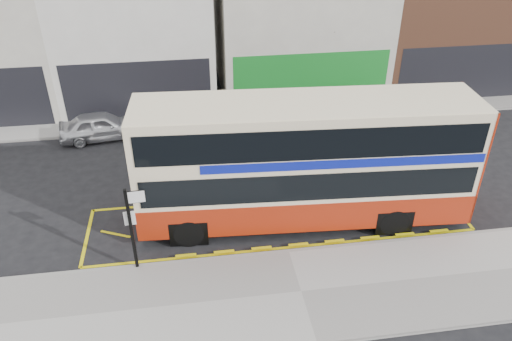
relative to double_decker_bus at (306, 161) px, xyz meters
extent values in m
plane|color=black|center=(-0.94, -1.60, -2.49)|extent=(120.00, 120.00, 0.00)
cube|color=#A3A09A|center=(-0.94, -3.90, -2.41)|extent=(40.00, 4.00, 0.15)
cube|color=gray|center=(-0.94, -1.97, -2.41)|extent=(40.00, 0.15, 0.15)
cube|color=#A3A09A|center=(-0.94, 9.40, -2.41)|extent=(50.00, 3.00, 0.15)
cube|color=white|center=(-6.44, 13.40, 2.01)|extent=(8.00, 8.00, 9.00)
cube|color=black|center=(-6.44, 9.42, -0.89)|extent=(7.36, 0.06, 3.20)
cube|color=black|center=(-6.44, 9.44, -1.09)|extent=(5.60, 0.04, 2.00)
cube|color=beige|center=(2.56, 13.40, 1.76)|extent=(9.00, 8.00, 8.50)
cube|color=#167C25|center=(2.56, 9.42, -0.89)|extent=(8.28, 0.06, 3.20)
cube|color=black|center=(2.56, 9.44, -1.09)|extent=(6.30, 0.04, 2.00)
cube|color=brown|center=(11.56, 13.40, 1.26)|extent=(9.00, 8.00, 7.50)
cube|color=black|center=(11.56, 9.42, -0.89)|extent=(8.28, 0.06, 3.20)
cube|color=black|center=(11.56, 9.44, -1.09)|extent=(6.30, 0.04, 2.00)
cube|color=beige|center=(-0.04, 0.00, 0.06)|extent=(11.95, 3.40, 4.35)
cube|color=#9A210C|center=(-0.04, 0.00, -1.52)|extent=(11.99, 3.45, 1.18)
cube|color=#9A210C|center=(5.83, -0.36, 0.06)|extent=(0.23, 2.72, 4.35)
cube|color=black|center=(-0.04, 0.00, -0.23)|extent=(11.48, 3.43, 1.02)
cube|color=black|center=(-0.04, 0.00, 1.38)|extent=(11.48, 3.43, 1.07)
cube|color=#0E1A9C|center=(1.03, -0.06, 0.62)|extent=(9.59, 3.31, 0.32)
cube|color=black|center=(-5.91, 0.36, -0.50)|extent=(0.21, 2.47, 1.72)
cube|color=black|center=(-5.91, 0.36, 1.38)|extent=(0.21, 2.47, 1.07)
cube|color=black|center=(-5.90, 0.36, 0.52)|extent=(0.17, 1.88, 0.38)
cube|color=beige|center=(-0.04, 0.00, 2.18)|extent=(11.94, 3.30, 0.13)
cylinder|color=black|center=(-4.29, -0.96, -1.95)|extent=(1.09, 0.37, 1.07)
cylinder|color=black|center=(-4.14, 1.48, -1.95)|extent=(1.09, 0.37, 1.07)
cylinder|color=black|center=(2.99, -1.41, -1.95)|extent=(1.09, 0.37, 1.07)
cylinder|color=black|center=(3.14, 1.03, -1.95)|extent=(1.09, 0.37, 1.07)
cube|color=black|center=(-6.04, -2.00, -0.82)|extent=(0.11, 0.11, 3.03)
cube|color=white|center=(-5.73, -1.98, 0.39)|extent=(0.55, 0.07, 0.44)
cube|color=white|center=(-6.04, -1.94, -0.42)|extent=(0.35, 0.05, 0.50)
imported|color=silver|center=(-8.20, 7.71, -1.82)|extent=(4.11, 2.10, 1.34)
imported|color=#484A50|center=(-1.03, 7.78, -1.80)|extent=(4.42, 2.40, 1.38)
imported|color=#BDBDBD|center=(5.54, 7.22, -1.77)|extent=(5.28, 3.15, 1.43)
cylinder|color=#331F16|center=(3.82, 10.34, -1.48)|extent=(0.24, 0.24, 2.01)
camera|label=1|loc=(-3.97, -14.78, 8.95)|focal=35.00mm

